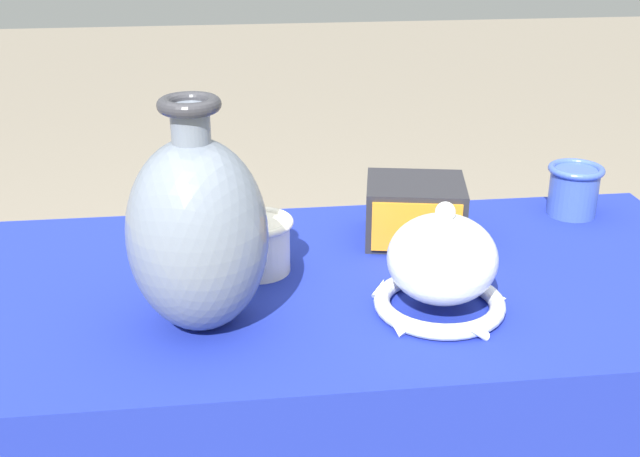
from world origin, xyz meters
TOP-DOWN VIEW (x-y plane):
  - display_table at (0.00, -0.02)m, footprint 1.31×0.57m
  - vase_tall_bulbous at (-0.13, -0.11)m, footprint 0.18×0.18m
  - vase_dome_bell at (0.19, -0.11)m, footprint 0.18×0.19m
  - mosaic_tile_box at (0.21, 0.13)m, footprint 0.18×0.17m
  - cup_wide_cobalt at (0.50, 0.20)m, footprint 0.10×0.10m
  - cup_wide_ivory at (-0.05, 0.04)m, footprint 0.11×0.11m

SIDE VIEW (x-z plane):
  - display_table at x=0.00m, z-range 0.28..1.02m
  - cup_wide_ivory at x=-0.05m, z-range 0.74..0.82m
  - cup_wide_cobalt at x=0.50m, z-range 0.74..0.83m
  - mosaic_tile_box at x=0.21m, z-range 0.74..0.83m
  - vase_dome_bell at x=0.19m, z-range 0.72..0.88m
  - vase_tall_bulbous at x=-0.13m, z-range 0.72..1.02m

